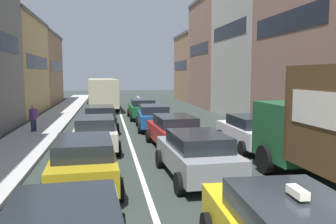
{
  "coord_description": "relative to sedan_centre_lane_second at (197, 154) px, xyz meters",
  "views": [
    {
      "loc": [
        -2.74,
        -3.73,
        3.33
      ],
      "look_at": [
        0.0,
        12.0,
        1.6
      ],
      "focal_mm": 37.13,
      "sensor_mm": 36.0,
      "label": 1
    }
  ],
  "objects": [
    {
      "name": "sedan_left_lane_fourth",
      "position": [
        -3.24,
        10.11,
        0.0
      ],
      "size": [
        2.12,
        4.33,
        1.49
      ],
      "rotation": [
        0.0,
        0.0,
        1.59
      ],
      "color": "black",
      "rests_on": "ground"
    },
    {
      "name": "sedan_right_lane_behind_truck",
      "position": [
        3.53,
        4.0,
        0.0
      ],
      "size": [
        2.07,
        4.3,
        1.49
      ],
      "rotation": [
        0.0,
        0.0,
        1.57
      ],
      "color": "silver",
      "rests_on": "ground"
    },
    {
      "name": "lane_stripe_right",
      "position": [
        1.66,
        13.15,
        -0.79
      ],
      "size": [
        0.16,
        60.0,
        0.01
      ],
      "primitive_type": "cube",
      "color": "silver",
      "rests_on": "ground"
    },
    {
      "name": "wagon_left_lane_second",
      "position": [
        -3.51,
        -0.28,
        0.0
      ],
      "size": [
        2.21,
        4.37,
        1.49
      ],
      "rotation": [
        0.0,
        0.0,
        1.61
      ],
      "color": "#B29319",
      "rests_on": "ground"
    },
    {
      "name": "building_row_right",
      "position": [
        9.86,
        13.43,
        5.02
      ],
      "size": [
        7.2,
        43.9,
        13.83
      ],
      "rotation": [
        0.0,
        0.0,
        -1.57
      ],
      "color": "#9E7556",
      "rests_on": "ground"
    },
    {
      "name": "sedan_left_lane_third",
      "position": [
        -3.34,
        4.87,
        0.0
      ],
      "size": [
        2.13,
        4.33,
        1.49
      ],
      "rotation": [
        0.0,
        0.0,
        1.59
      ],
      "color": "beige",
      "rests_on": "ground"
    },
    {
      "name": "hatchback_centre_lane_third",
      "position": [
        0.16,
        4.7,
        0.0
      ],
      "size": [
        2.23,
        4.38,
        1.49
      ],
      "rotation": [
        0.0,
        0.0,
        1.62
      ],
      "color": "#A51E1E",
      "rests_on": "ground"
    },
    {
      "name": "bus_mid_queue_primary",
      "position": [
        -3.28,
        23.47,
        0.96
      ],
      "size": [
        3.13,
        10.59,
        2.9
      ],
      "rotation": [
        0.0,
        0.0,
        1.61
      ],
      "color": "#BFB793",
      "rests_on": "ground"
    },
    {
      "name": "lane_stripe_left",
      "position": [
        -1.74,
        13.15,
        -0.79
      ],
      "size": [
        0.16,
        60.0,
        0.01
      ],
      "primitive_type": "cube",
      "color": "silver",
      "rests_on": "ground"
    },
    {
      "name": "sedan_centre_lane_second",
      "position": [
        0.0,
        0.0,
        0.0
      ],
      "size": [
        2.2,
        4.37,
        1.49
      ],
      "rotation": [
        0.0,
        0.0,
        1.61
      ],
      "color": "gray",
      "rests_on": "ground"
    },
    {
      "name": "sedan_centre_lane_fifth",
      "position": [
        -0.23,
        15.33,
        0.0
      ],
      "size": [
        2.09,
        4.32,
        1.49
      ],
      "rotation": [
        0.0,
        0.0,
        1.58
      ],
      "color": "#19592D",
      "rests_on": "ground"
    },
    {
      "name": "coupe_centre_lane_fourth",
      "position": [
        -0.04,
        10.17,
        0.0
      ],
      "size": [
        2.21,
        4.37,
        1.49
      ],
      "rotation": [
        0.0,
        0.0,
        1.53
      ],
      "color": "#194C8C",
      "rests_on": "ground"
    },
    {
      "name": "pedestrian_near_kerb",
      "position": [
        -6.91,
        9.72,
        0.15
      ],
      "size": [
        0.38,
        0.44,
        1.66
      ],
      "rotation": [
        0.0,
        0.0,
        5.58
      ],
      "color": "#262D47",
      "rests_on": "ground"
    },
    {
      "name": "sidewalk_left",
      "position": [
        -6.74,
        13.15,
        -0.73
      ],
      "size": [
        2.6,
        64.0,
        0.14
      ],
      "primitive_type": "cube",
      "color": "#B5B5B5",
      "rests_on": "ground"
    }
  ]
}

